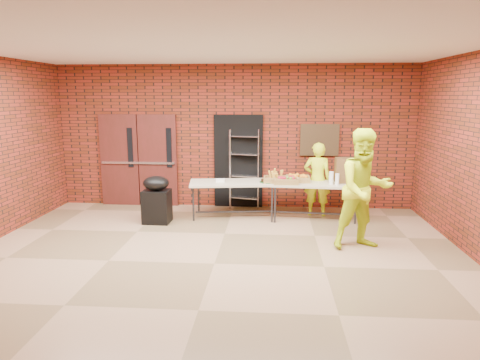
{
  "coord_description": "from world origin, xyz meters",
  "views": [
    {
      "loc": [
        0.84,
        -6.09,
        2.51
      ],
      "look_at": [
        0.29,
        1.4,
        1.03
      ],
      "focal_mm": 32.0,
      "sensor_mm": 36.0,
      "label": 1
    }
  ],
  "objects_px": {
    "table_left": "(235,185)",
    "coffee_dispenser": "(345,170)",
    "volunteer_man": "(364,189)",
    "volunteer_woman": "(317,179)",
    "wire_rack": "(244,169)",
    "table_right": "(313,186)",
    "covered_grill": "(157,199)"
  },
  "relations": [
    {
      "from": "table_right",
      "to": "coffee_dispenser",
      "type": "bearing_deg",
      "value": 13.6
    },
    {
      "from": "wire_rack",
      "to": "covered_grill",
      "type": "relative_size",
      "value": 1.87
    },
    {
      "from": "wire_rack",
      "to": "volunteer_man",
      "type": "bearing_deg",
      "value": -34.95
    },
    {
      "from": "volunteer_woman",
      "to": "volunteer_man",
      "type": "distance_m",
      "value": 2.04
    },
    {
      "from": "table_left",
      "to": "coffee_dispenser",
      "type": "xyz_separation_m",
      "value": [
        2.24,
        0.12,
        0.31
      ]
    },
    {
      "from": "table_left",
      "to": "volunteer_woman",
      "type": "relative_size",
      "value": 1.25
    },
    {
      "from": "coffee_dispenser",
      "to": "volunteer_woman",
      "type": "bearing_deg",
      "value": 160.24
    },
    {
      "from": "wire_rack",
      "to": "coffee_dispenser",
      "type": "height_order",
      "value": "wire_rack"
    },
    {
      "from": "volunteer_man",
      "to": "table_left",
      "type": "bearing_deg",
      "value": 128.26
    },
    {
      "from": "covered_grill",
      "to": "volunteer_woman",
      "type": "relative_size",
      "value": 0.61
    },
    {
      "from": "volunteer_woman",
      "to": "volunteer_man",
      "type": "relative_size",
      "value": 0.78
    },
    {
      "from": "volunteer_woman",
      "to": "volunteer_man",
      "type": "bearing_deg",
      "value": 114.94
    },
    {
      "from": "covered_grill",
      "to": "volunteer_woman",
      "type": "xyz_separation_m",
      "value": [
        3.24,
        0.79,
        0.3
      ]
    },
    {
      "from": "wire_rack",
      "to": "coffee_dispenser",
      "type": "distance_m",
      "value": 2.21
    },
    {
      "from": "volunteer_man",
      "to": "wire_rack",
      "type": "bearing_deg",
      "value": 115.5
    },
    {
      "from": "table_right",
      "to": "volunteer_man",
      "type": "relative_size",
      "value": 0.96
    },
    {
      "from": "table_left",
      "to": "volunteer_man",
      "type": "xyz_separation_m",
      "value": [
        2.27,
        -1.64,
        0.3
      ]
    },
    {
      "from": "table_left",
      "to": "volunteer_woman",
      "type": "bearing_deg",
      "value": 2.91
    },
    {
      "from": "coffee_dispenser",
      "to": "volunteer_man",
      "type": "distance_m",
      "value": 1.76
    },
    {
      "from": "table_right",
      "to": "volunteer_man",
      "type": "distance_m",
      "value": 1.81
    },
    {
      "from": "coffee_dispenser",
      "to": "volunteer_woman",
      "type": "height_order",
      "value": "volunteer_woman"
    },
    {
      "from": "table_right",
      "to": "covered_grill",
      "type": "xyz_separation_m",
      "value": [
        -3.13,
        -0.49,
        -0.22
      ]
    },
    {
      "from": "wire_rack",
      "to": "volunteer_man",
      "type": "height_order",
      "value": "volunteer_man"
    },
    {
      "from": "wire_rack",
      "to": "volunteer_woman",
      "type": "bearing_deg",
      "value": -2.97
    },
    {
      "from": "volunteer_man",
      "to": "table_right",
      "type": "bearing_deg",
      "value": 96.41
    },
    {
      "from": "table_left",
      "to": "coffee_dispenser",
      "type": "distance_m",
      "value": 2.27
    },
    {
      "from": "table_left",
      "to": "covered_grill",
      "type": "xyz_separation_m",
      "value": [
        -1.53,
        -0.48,
        -0.22
      ]
    },
    {
      "from": "table_left",
      "to": "coffee_dispenser",
      "type": "bearing_deg",
      "value": -4.34
    },
    {
      "from": "wire_rack",
      "to": "volunteer_man",
      "type": "distance_m",
      "value": 3.23
    },
    {
      "from": "wire_rack",
      "to": "volunteer_woman",
      "type": "distance_m",
      "value": 1.65
    },
    {
      "from": "table_left",
      "to": "volunteer_man",
      "type": "height_order",
      "value": "volunteer_man"
    },
    {
      "from": "table_left",
      "to": "table_right",
      "type": "relative_size",
      "value": 1.02
    }
  ]
}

